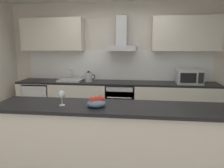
{
  "coord_description": "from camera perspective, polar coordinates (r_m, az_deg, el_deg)",
  "views": [
    {
      "loc": [
        0.51,
        -3.24,
        1.69
      ],
      "look_at": [
        0.05,
        0.34,
        1.05
      ],
      "focal_mm": 35.71,
      "sensor_mm": 36.0,
      "label": 1
    }
  ],
  "objects": [
    {
      "name": "sink",
      "position": [
        4.96,
        -10.62,
        1.06
      ],
      "size": [
        0.5,
        0.4,
        0.26
      ],
      "color": "silver",
      "rests_on": "counter_back"
    },
    {
      "name": "oven",
      "position": [
        4.83,
        2.21,
        -4.69
      ],
      "size": [
        0.6,
        0.62,
        0.8
      ],
      "color": "slate",
      "rests_on": "ground"
    },
    {
      "name": "microwave",
      "position": [
        4.78,
        19.2,
        1.8
      ],
      "size": [
        0.5,
        0.38,
        0.3
      ],
      "color": "#B7BABC",
      "rests_on": "counter_back"
    },
    {
      "name": "wine_glass",
      "position": [
        2.66,
        -12.76,
        -2.79
      ],
      "size": [
        0.08,
        0.08,
        0.18
      ],
      "color": "silver",
      "rests_on": "counter_island"
    },
    {
      "name": "fruit_bowl",
      "position": [
        2.57,
        -4.01,
        -4.74
      ],
      "size": [
        0.22,
        0.22,
        0.13
      ],
      "color": "slate",
      "rests_on": "counter_island"
    },
    {
      "name": "upper_cabinets",
      "position": [
        4.86,
        1.25,
        12.66
      ],
      "size": [
        4.22,
        0.32,
        0.7
      ],
      "color": "beige"
    },
    {
      "name": "counter_island",
      "position": [
        2.78,
        -0.3,
        -15.35
      ],
      "size": [
        2.79,
        0.64,
        0.99
      ],
      "color": "beige",
      "rests_on": "ground"
    },
    {
      "name": "wall_back",
      "position": [
        5.1,
        1.49,
        5.68
      ],
      "size": [
        5.86,
        0.12,
        2.6
      ],
      "primitive_type": "cube",
      "color": "silver",
      "rests_on": "ground"
    },
    {
      "name": "range_hood",
      "position": [
        4.8,
        2.45,
        11.22
      ],
      "size": [
        0.62,
        0.45,
        0.72
      ],
      "color": "#B7BABC"
    },
    {
      "name": "kettle",
      "position": [
        4.8,
        -5.98,
        1.8
      ],
      "size": [
        0.29,
        0.15,
        0.24
      ],
      "color": "#B7BABC",
      "rests_on": "counter_back"
    },
    {
      "name": "refrigerator",
      "position": [
        5.31,
        -17.84,
        -4.21
      ],
      "size": [
        0.58,
        0.6,
        0.85
      ],
      "color": "white",
      "rests_on": "ground"
    },
    {
      "name": "counter_back",
      "position": [
        4.87,
        1.0,
        -4.69
      ],
      "size": [
        4.28,
        0.6,
        0.9
      ],
      "color": "beige",
      "rests_on": "ground"
    },
    {
      "name": "backsplash_tile",
      "position": [
        5.03,
        1.41,
        4.82
      ],
      "size": [
        4.13,
        0.02,
        0.66
      ],
      "primitive_type": "cube",
      "color": "white"
    },
    {
      "name": "ground",
      "position": [
        3.7,
        -1.56,
        -17.35
      ],
      "size": [
        5.86,
        4.52,
        0.02
      ],
      "primitive_type": "cube",
      "color": "gray"
    }
  ]
}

